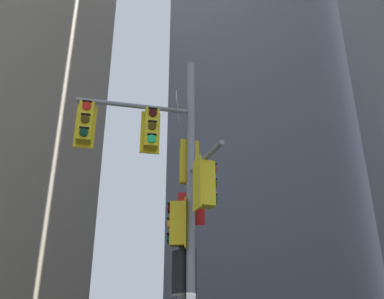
# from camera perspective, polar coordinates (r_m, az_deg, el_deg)

# --- Properties ---
(building_mid_block) EXTENTS (15.31, 15.31, 40.30)m
(building_mid_block) POSITION_cam_1_polar(r_m,az_deg,el_deg) (40.67, 10.31, 4.00)
(building_mid_block) COLOR slate
(building_mid_block) RESTS_ON ground
(signal_pole_assembly) EXTENTS (3.70, 2.22, 8.38)m
(signal_pole_assembly) POSITION_cam_1_polar(r_m,az_deg,el_deg) (9.71, -2.77, -5.71)
(signal_pole_assembly) COLOR gray
(signal_pole_assembly) RESTS_ON ground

